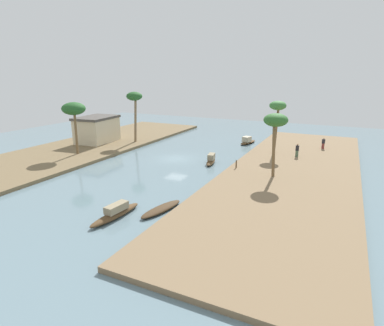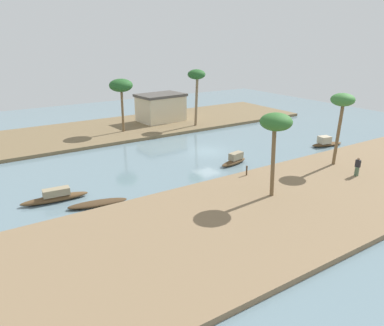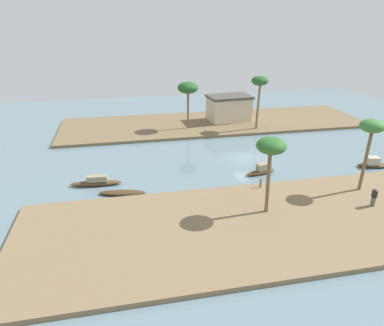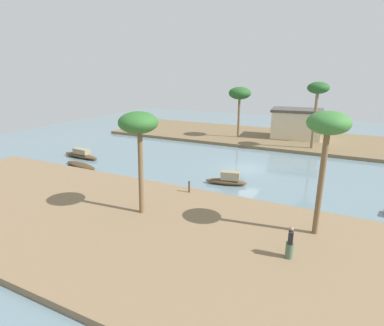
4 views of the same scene
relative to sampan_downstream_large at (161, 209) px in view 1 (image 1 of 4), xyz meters
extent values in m
plane|color=slate|center=(14.93, 6.82, -0.19)|extent=(76.51, 76.51, 0.00)
cube|color=#846B4C|center=(14.93, -7.88, 0.00)|extent=(47.11, 13.55, 0.38)
cube|color=brown|center=(14.93, 21.52, 0.00)|extent=(47.11, 13.55, 0.38)
ellipsoid|color=#47331E|center=(0.00, 0.00, 0.00)|extent=(4.57, 1.94, 0.38)
ellipsoid|color=brown|center=(28.13, 1.01, -0.01)|extent=(4.27, 2.05, 0.37)
cube|color=tan|center=(27.71, 1.10, 0.58)|extent=(1.51, 1.30, 0.81)
ellipsoid|color=brown|center=(14.70, 1.80, 0.04)|extent=(3.59, 1.57, 0.46)
cube|color=gray|center=(15.03, 1.87, 0.62)|extent=(1.66, 1.03, 0.70)
ellipsoid|color=brown|center=(-2.54, 2.56, 0.05)|extent=(5.14, 1.41, 0.48)
cube|color=gray|center=(-2.39, 2.55, 0.57)|extent=(2.06, 0.95, 0.56)
cylinder|color=#4C664C|center=(21.30, -7.40, 0.60)|extent=(0.41, 0.41, 0.82)
cube|color=#232328|center=(21.30, -7.40, 1.34)|extent=(0.28, 0.45, 0.65)
sphere|color=#9E7556|center=(21.30, -7.40, 1.77)|extent=(0.22, 0.22, 0.22)
cylinder|color=brown|center=(27.70, -10.06, 0.57)|extent=(0.50, 0.50, 0.75)
cube|color=#232328|center=(27.70, -10.06, 1.24)|extent=(0.38, 0.44, 0.60)
sphere|color=tan|center=(27.70, -10.06, 1.64)|extent=(0.20, 0.20, 0.20)
cylinder|color=#4C3823|center=(13.10, -1.97, 0.64)|extent=(0.14, 0.14, 0.88)
cylinder|color=brown|center=(11.85, -6.28, 2.88)|extent=(0.31, 0.54, 5.39)
ellipsoid|color=#2D6628|center=(11.85, -6.28, 6.05)|extent=(2.41, 2.41, 1.33)
cylinder|color=brown|center=(22.22, -4.38, 3.13)|extent=(0.31, 0.50, 5.88)
ellipsoid|color=#387533|center=(22.22, -4.38, 6.50)|extent=(2.18, 2.18, 1.20)
cylinder|color=#7F6647|center=(20.03, 16.64, 3.46)|extent=(0.35, 0.74, 6.54)
ellipsoid|color=#235623|center=(20.03, 16.64, 7.21)|extent=(2.40, 2.40, 1.32)
cylinder|color=brown|center=(10.18, 19.05, 2.89)|extent=(0.31, 0.47, 5.39)
ellipsoid|color=#235623|center=(10.18, 19.05, 6.17)|extent=(2.98, 2.98, 1.64)
cube|color=beige|center=(17.37, 22.04, 1.99)|extent=(6.59, 4.88, 3.60)
cube|color=#4C4742|center=(17.37, 22.04, 3.97)|extent=(6.99, 5.17, 0.36)
camera|label=1|loc=(-20.18, -12.52, 10.50)|focal=29.75mm
camera|label=2|loc=(-7.66, -25.00, 11.97)|focal=34.13mm
camera|label=3|loc=(0.29, -30.76, 15.39)|focal=33.14mm
camera|label=4|loc=(22.75, -21.22, 9.02)|focal=28.56mm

